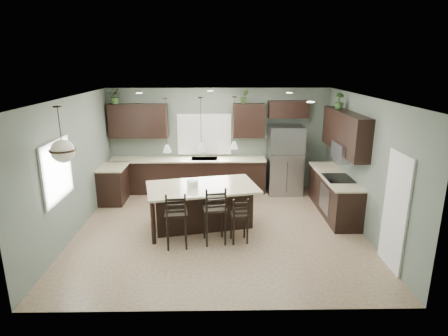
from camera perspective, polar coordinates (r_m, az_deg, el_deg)
The scene contains 33 objects.
ground at distance 8.16m, azimuth -0.66°, elevation -9.25°, with size 6.00×6.00×0.00m, color #9E8466.
pantry_door at distance 7.01m, azimuth 24.65°, elevation -6.08°, with size 0.04×0.82×2.04m, color white.
window_back at distance 10.31m, azimuth -3.01°, elevation 5.15°, with size 1.35×0.02×1.00m, color white.
window_left at distance 7.47m, azimuth -24.21°, elevation -0.41°, with size 0.02×1.10×1.00m, color white.
left_return_cabs at distance 9.94m, azimuth -16.50°, elevation -2.46°, with size 0.60×0.90×0.90m, color black.
left_return_countertop at distance 9.81m, azimuth -16.60°, elevation 0.15°, with size 0.66×0.96×0.04m, color beige.
back_lower_cabs at distance 10.33m, azimuth -5.47°, elevation -1.18°, with size 4.20×0.60×0.90m, color black.
back_countertop at distance 10.18m, azimuth -5.55°, elevation 1.32°, with size 4.20×0.66×0.04m, color beige.
sink_inset at distance 10.15m, azimuth -3.02°, elevation 1.41°, with size 0.70×0.45×0.01m, color gray.
faucet at distance 10.08m, azimuth -3.03°, elevation 2.17°, with size 0.02×0.02×0.28m, color silver.
back_upper_left at distance 10.31m, azimuth -12.91°, elevation 7.02°, with size 1.55×0.34×0.90m, color black.
back_upper_right at distance 10.12m, azimuth 3.79°, elevation 7.23°, with size 0.85×0.34×0.90m, color black.
fridge_header at distance 10.22m, azimuth 9.77°, elevation 8.82°, with size 1.05×0.34×0.45m, color black.
right_lower_cabs at distance 9.21m, azimuth 16.38°, elevation -3.91°, with size 0.60×2.35×0.90m, color black.
right_countertop at distance 9.06m, azimuth 16.49°, elevation -1.11°, with size 0.66×2.35×0.04m, color beige.
cooktop at distance 8.81m, azimuth 17.02°, elevation -1.48°, with size 0.58×0.75×0.02m, color black.
wall_oven_front at distance 8.88m, azimuth 15.00°, elevation -4.55°, with size 0.01×0.72×0.60m, color gray.
right_upper_cabs at distance 8.88m, azimuth 17.93°, elevation 5.27°, with size 0.34×2.35×0.90m, color black.
microwave at distance 8.68m, azimuth 17.96°, elevation 2.35°, with size 0.40×0.75×0.40m, color gray.
refrigerator at distance 10.19m, azimuth 9.30°, elevation 1.23°, with size 0.90×0.74×1.85m, color gray.
kitchen_island at distance 8.12m, azimuth -3.33°, elevation -5.87°, with size 2.30×1.30×0.92m, color black.
serving_dish at distance 7.91m, azimuth -4.82°, elevation -2.39°, with size 0.24×0.24×0.14m, color silver.
bar_stool_left at distance 7.27m, azimuth -7.28°, elevation -7.72°, with size 0.42×0.42×1.15m, color black.
bar_stool_center at distance 7.37m, azimuth -1.45°, elevation -7.06°, with size 0.44×0.44×1.19m, color black.
bar_stool_right at distance 7.44m, azimuth 2.33°, elevation -7.80°, with size 0.36×0.36×0.96m, color black.
pendant_left at distance 7.55m, azimuth -8.81°, elevation 6.42°, with size 0.17×0.17×1.10m, color white, non-canonical shape.
pendant_center at distance 7.64m, azimuth -3.54°, elevation 6.69°, with size 0.17×0.17×1.10m, color silver, non-canonical shape.
pendant_right at distance 7.79m, azimuth 1.57°, elevation 6.89°, with size 0.17×0.17×1.10m, color white, non-canonical shape.
chandelier at distance 6.66m, azimuth -23.62°, elevation 4.69°, with size 0.43×0.43×0.95m, color beige, non-canonical shape.
plant_back_left at distance 10.33m, azimuth -16.21°, elevation 10.47°, with size 0.37×0.32×0.41m, color #345123.
plant_back_right at distance 10.00m, azimuth 3.14°, elevation 10.81°, with size 0.20×0.16×0.37m, color #395826.
plant_right_wall at distance 9.24m, azimuth 17.14°, elevation 9.73°, with size 0.21×0.21×0.37m, color #2B4F22.
room_shell at distance 7.60m, azimuth -0.70°, elevation 2.43°, with size 6.00×6.00×6.00m.
Camera 1 is at (-0.03, -7.39, 3.47)m, focal length 30.00 mm.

